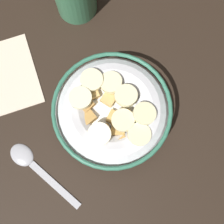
{
  "coord_description": "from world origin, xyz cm",
  "views": [
    {
      "loc": [
        -8.28,
        2.56,
        43.03
      ],
      "look_at": [
        0.0,
        0.0,
        3.0
      ],
      "focal_mm": 45.15,
      "sensor_mm": 36.0,
      "label": 1
    }
  ],
  "objects": [
    {
      "name": "ground_plane",
      "position": [
        0.0,
        0.0,
        -1.0
      ],
      "size": [
        125.7,
        125.7,
        2.0
      ],
      "primitive_type": "cube",
      "color": "black"
    },
    {
      "name": "cereal_bowl",
      "position": [
        0.0,
        0.01,
        3.04
      ],
      "size": [
        16.88,
        16.88,
        6.38
      ],
      "color": "silver",
      "rests_on": "ground_plane"
    },
    {
      "name": "folded_napkin",
      "position": [
        11.34,
        13.26,
        0.15
      ],
      "size": [
        12.5,
        7.75,
        0.3
      ],
      "primitive_type": "cube",
      "rotation": [
        0.0,
        0.0,
        0.03
      ],
      "color": "beige",
      "rests_on": "ground_plane"
    },
    {
      "name": "spoon",
      "position": [
        -3.25,
        13.83,
        0.34
      ],
      "size": [
        12.53,
        9.02,
        0.8
      ],
      "color": "#A5A5AD",
      "rests_on": "ground_plane"
    }
  ]
}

